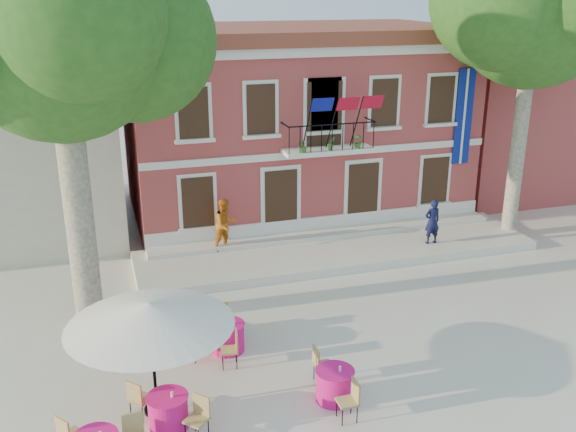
{
  "coord_description": "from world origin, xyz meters",
  "views": [
    {
      "loc": [
        -5.86,
        -15.04,
        8.84
      ],
      "look_at": [
        -0.1,
        3.5,
        1.97
      ],
      "focal_mm": 40.0,
      "sensor_mm": 36.0,
      "label": 1
    }
  ],
  "objects_px": {
    "plane_tree_west": "(58,34)",
    "pedestrian_orange": "(225,225)",
    "plane_tree_east": "(536,4)",
    "cafe_table_0": "(168,410)",
    "patio_umbrella": "(150,315)",
    "pedestrian_navy": "(432,222)",
    "cafe_table_3": "(228,336)",
    "cafe_table_4": "(196,330)",
    "cafe_table_1": "(335,384)"
  },
  "relations": [
    {
      "from": "plane_tree_east",
      "to": "pedestrian_orange",
      "type": "bearing_deg",
      "value": 174.15
    },
    {
      "from": "cafe_table_1",
      "to": "cafe_table_3",
      "type": "height_order",
      "value": "same"
    },
    {
      "from": "plane_tree_west",
      "to": "pedestrian_navy",
      "type": "relative_size",
      "value": 6.54
    },
    {
      "from": "cafe_table_3",
      "to": "pedestrian_orange",
      "type": "bearing_deg",
      "value": 78.34
    },
    {
      "from": "plane_tree_west",
      "to": "pedestrian_orange",
      "type": "distance_m",
      "value": 8.82
    },
    {
      "from": "pedestrian_orange",
      "to": "cafe_table_3",
      "type": "relative_size",
      "value": 0.94
    },
    {
      "from": "pedestrian_orange",
      "to": "pedestrian_navy",
      "type": "bearing_deg",
      "value": -36.98
    },
    {
      "from": "cafe_table_0",
      "to": "cafe_table_3",
      "type": "distance_m",
      "value": 3.25
    },
    {
      "from": "pedestrian_orange",
      "to": "cafe_table_3",
      "type": "xyz_separation_m",
      "value": [
        -1.24,
        -6.02,
        -0.8
      ]
    },
    {
      "from": "plane_tree_west",
      "to": "pedestrian_orange",
      "type": "height_order",
      "value": "plane_tree_west"
    },
    {
      "from": "plane_tree_east",
      "to": "patio_umbrella",
      "type": "xyz_separation_m",
      "value": [
        -13.96,
        -6.94,
        -5.97
      ]
    },
    {
      "from": "plane_tree_east",
      "to": "patio_umbrella",
      "type": "bearing_deg",
      "value": -153.56
    },
    {
      "from": "cafe_table_0",
      "to": "cafe_table_1",
      "type": "xyz_separation_m",
      "value": [
        3.72,
        -0.15,
        0.0
      ]
    },
    {
      "from": "cafe_table_1",
      "to": "cafe_table_4",
      "type": "bearing_deg",
      "value": 127.6
    },
    {
      "from": "plane_tree_west",
      "to": "cafe_table_3",
      "type": "bearing_deg",
      "value": -36.07
    },
    {
      "from": "patio_umbrella",
      "to": "plane_tree_west",
      "type": "bearing_deg",
      "value": 106.44
    },
    {
      "from": "pedestrian_navy",
      "to": "cafe_table_1",
      "type": "xyz_separation_m",
      "value": [
        -6.48,
        -7.25,
        -0.69
      ]
    },
    {
      "from": "cafe_table_0",
      "to": "cafe_table_3",
      "type": "bearing_deg",
      "value": 54.92
    },
    {
      "from": "patio_umbrella",
      "to": "cafe_table_1",
      "type": "xyz_separation_m",
      "value": [
        3.91,
        -0.79,
        -1.97
      ]
    },
    {
      "from": "plane_tree_east",
      "to": "cafe_table_1",
      "type": "height_order",
      "value": "plane_tree_east"
    },
    {
      "from": "plane_tree_east",
      "to": "pedestrian_orange",
      "type": "relative_size",
      "value": 6.13
    },
    {
      "from": "plane_tree_west",
      "to": "pedestrian_orange",
      "type": "relative_size",
      "value": 5.79
    },
    {
      "from": "cafe_table_1",
      "to": "cafe_table_3",
      "type": "bearing_deg",
      "value": 123.51
    },
    {
      "from": "patio_umbrella",
      "to": "cafe_table_0",
      "type": "distance_m",
      "value": 2.08
    },
    {
      "from": "plane_tree_east",
      "to": "cafe_table_0",
      "type": "bearing_deg",
      "value": -151.17
    },
    {
      "from": "plane_tree_east",
      "to": "pedestrian_orange",
      "type": "xyz_separation_m",
      "value": [
        -10.67,
        1.09,
        -7.14
      ]
    },
    {
      "from": "pedestrian_navy",
      "to": "cafe_table_3",
      "type": "relative_size",
      "value": 0.83
    },
    {
      "from": "pedestrian_navy",
      "to": "cafe_table_0",
      "type": "xyz_separation_m",
      "value": [
        -10.2,
        -7.1,
        -0.69
      ]
    },
    {
      "from": "cafe_table_4",
      "to": "plane_tree_east",
      "type": "bearing_deg",
      "value": 19.09
    },
    {
      "from": "cafe_table_1",
      "to": "cafe_table_0",
      "type": "bearing_deg",
      "value": 177.73
    },
    {
      "from": "cafe_table_4",
      "to": "pedestrian_navy",
      "type": "bearing_deg",
      "value": 23.22
    },
    {
      "from": "plane_tree_east",
      "to": "patio_umbrella",
      "type": "height_order",
      "value": "plane_tree_east"
    },
    {
      "from": "plane_tree_east",
      "to": "cafe_table_4",
      "type": "relative_size",
      "value": 6.08
    },
    {
      "from": "cafe_table_1",
      "to": "cafe_table_4",
      "type": "relative_size",
      "value": 1.04
    },
    {
      "from": "plane_tree_west",
      "to": "cafe_table_4",
      "type": "height_order",
      "value": "plane_tree_west"
    },
    {
      "from": "cafe_table_1",
      "to": "cafe_table_3",
      "type": "relative_size",
      "value": 0.98
    },
    {
      "from": "pedestrian_orange",
      "to": "cafe_table_0",
      "type": "bearing_deg",
      "value": -134.13
    },
    {
      "from": "cafe_table_0",
      "to": "cafe_table_1",
      "type": "height_order",
      "value": "same"
    },
    {
      "from": "patio_umbrella",
      "to": "cafe_table_1",
      "type": "distance_m",
      "value": 4.45
    },
    {
      "from": "pedestrian_navy",
      "to": "cafe_table_4",
      "type": "height_order",
      "value": "pedestrian_navy"
    },
    {
      "from": "cafe_table_0",
      "to": "cafe_table_3",
      "type": "relative_size",
      "value": 0.86
    },
    {
      "from": "patio_umbrella",
      "to": "cafe_table_0",
      "type": "height_order",
      "value": "patio_umbrella"
    },
    {
      "from": "pedestrian_orange",
      "to": "cafe_table_0",
      "type": "height_order",
      "value": "pedestrian_orange"
    },
    {
      "from": "plane_tree_west",
      "to": "pedestrian_navy",
      "type": "xyz_separation_m",
      "value": [
        11.7,
        1.99,
        -6.72
      ]
    },
    {
      "from": "pedestrian_orange",
      "to": "cafe_table_4",
      "type": "relative_size",
      "value": 0.99
    },
    {
      "from": "patio_umbrella",
      "to": "cafe_table_3",
      "type": "relative_size",
      "value": 1.82
    },
    {
      "from": "plane_tree_east",
      "to": "pedestrian_navy",
      "type": "relative_size",
      "value": 6.93
    },
    {
      "from": "patio_umbrella",
      "to": "cafe_table_0",
      "type": "relative_size",
      "value": 2.12
    },
    {
      "from": "cafe_table_0",
      "to": "cafe_table_3",
      "type": "xyz_separation_m",
      "value": [
        1.87,
        2.66,
        0.0
      ]
    },
    {
      "from": "pedestrian_navy",
      "to": "plane_tree_east",
      "type": "bearing_deg",
      "value": -174.91
    }
  ]
}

